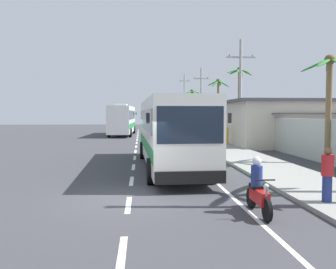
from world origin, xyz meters
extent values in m
plane|color=#3A3A3F|center=(0.00, 0.00, 0.00)|extent=(160.00, 160.00, 0.00)
cube|color=gray|center=(6.80, 10.00, 0.07)|extent=(3.20, 90.00, 0.14)
cube|color=white|center=(0.00, -4.67, 0.00)|extent=(0.16, 2.00, 0.01)
cube|color=white|center=(0.00, -0.84, 0.00)|extent=(0.16, 2.00, 0.01)
cube|color=white|center=(0.00, 3.00, 0.00)|extent=(0.16, 2.00, 0.01)
cube|color=white|center=(0.00, 6.83, 0.00)|extent=(0.16, 2.00, 0.01)
cube|color=white|center=(0.00, 10.66, 0.00)|extent=(0.16, 2.00, 0.01)
cube|color=white|center=(0.00, 14.49, 0.00)|extent=(0.16, 2.00, 0.01)
cube|color=white|center=(0.00, 18.33, 0.00)|extent=(0.16, 2.00, 0.01)
cube|color=white|center=(0.00, 22.16, 0.00)|extent=(0.16, 2.00, 0.01)
cube|color=white|center=(0.00, 25.99, 0.00)|extent=(0.16, 2.00, 0.01)
cube|color=white|center=(0.00, 29.82, 0.00)|extent=(0.16, 2.00, 0.01)
cube|color=white|center=(0.00, 33.66, 0.00)|extent=(0.16, 2.00, 0.01)
cube|color=white|center=(0.00, 37.49, 0.00)|extent=(0.16, 2.00, 0.01)
cube|color=white|center=(0.00, 41.32, 0.00)|extent=(0.16, 2.00, 0.01)
cube|color=white|center=(0.00, 45.15, 0.00)|extent=(0.16, 2.00, 0.01)
cube|color=white|center=(0.00, 48.99, 0.00)|extent=(0.16, 2.00, 0.01)
cube|color=white|center=(3.41, 15.00, 0.00)|extent=(0.14, 70.00, 0.01)
cube|color=#B2B2AD|center=(10.60, 14.00, 1.23)|extent=(0.24, 60.00, 2.45)
cube|color=silver|center=(1.86, 6.60, 1.93)|extent=(2.94, 12.44, 3.07)
cube|color=#192333|center=(1.86, 6.80, 2.46)|extent=(2.93, 11.45, 0.98)
cube|color=#192333|center=(2.07, 0.46, 2.39)|extent=(2.32, 0.18, 1.29)
cube|color=#1E843D|center=(1.86, 6.60, 1.23)|extent=(2.96, 12.19, 0.55)
cube|color=black|center=(2.08, 0.37, 0.59)|extent=(2.47, 0.24, 0.44)
cube|color=#B7B7B7|center=(1.81, 8.14, 3.60)|extent=(1.48, 2.76, 0.28)
cube|color=black|center=(3.50, 0.72, 2.62)|extent=(0.12, 0.08, 0.36)
cube|color=black|center=(0.63, 0.62, 2.62)|extent=(0.12, 0.08, 0.36)
cylinder|color=black|center=(3.24, 2.32, 0.52)|extent=(0.36, 1.05, 1.04)
cylinder|color=black|center=(0.78, 2.23, 0.52)|extent=(0.36, 1.05, 1.04)
cylinder|color=black|center=(2.97, 10.35, 0.52)|extent=(0.36, 1.05, 1.04)
cylinder|color=black|center=(0.51, 10.26, 0.52)|extent=(0.36, 1.05, 1.04)
cube|color=white|center=(-1.94, 34.09, 2.03)|extent=(3.02, 11.98, 3.29)
cube|color=#192333|center=(-1.95, 33.89, 2.61)|extent=(3.01, 11.03, 1.05)
cube|color=#192333|center=(-1.70, 39.99, 2.53)|extent=(2.35, 0.19, 1.38)
cube|color=#1E843D|center=(-1.94, 34.09, 1.29)|extent=(3.05, 11.74, 0.59)
cube|color=black|center=(-1.70, 40.08, 0.59)|extent=(2.50, 0.26, 0.44)
cube|color=#B7B7B7|center=(-2.00, 32.61, 3.82)|extent=(1.50, 2.67, 0.28)
cube|color=black|center=(-3.16, 39.84, 2.77)|extent=(0.12, 0.08, 0.36)
cube|color=black|center=(-0.26, 39.72, 2.77)|extent=(0.12, 0.08, 0.36)
cylinder|color=black|center=(-3.02, 38.30, 0.52)|extent=(0.36, 1.05, 1.04)
cylinder|color=black|center=(-0.52, 38.20, 0.52)|extent=(0.36, 1.05, 1.04)
cylinder|color=black|center=(-3.33, 30.58, 0.52)|extent=(0.36, 1.05, 1.04)
cylinder|color=black|center=(-0.83, 30.48, 0.52)|extent=(0.36, 1.05, 1.04)
cylinder|color=black|center=(3.60, -2.83, 0.30)|extent=(0.11, 0.60, 0.60)
cylinder|color=black|center=(3.62, -1.47, 0.30)|extent=(0.13, 0.60, 0.60)
cube|color=red|center=(3.61, -2.20, 0.52)|extent=(0.25, 1.10, 0.36)
cube|color=black|center=(3.61, -1.90, 0.72)|extent=(0.25, 0.60, 0.12)
cylinder|color=gray|center=(3.61, -2.71, 0.60)|extent=(0.06, 0.32, 0.67)
cylinder|color=black|center=(3.61, -2.61, 1.04)|extent=(0.56, 0.05, 0.04)
sphere|color=#EAEACC|center=(3.61, -2.73, 0.90)|extent=(0.14, 0.14, 0.14)
cylinder|color=navy|center=(3.61, -1.95, 1.02)|extent=(0.32, 0.32, 0.60)
sphere|color=white|center=(3.61, -1.95, 1.45)|extent=(0.26, 0.26, 0.26)
cylinder|color=navy|center=(5.93, -1.47, 0.53)|extent=(0.28, 0.28, 0.79)
cylinder|color=red|center=(5.93, -1.47, 1.24)|extent=(0.36, 0.36, 0.62)
sphere|color=brown|center=(5.93, -1.47, 1.65)|extent=(0.22, 0.22, 0.22)
cylinder|color=gold|center=(7.62, 17.89, 0.54)|extent=(0.28, 0.28, 0.81)
cylinder|color=gold|center=(7.62, 17.89, 1.27)|extent=(0.36, 0.36, 0.64)
sphere|color=beige|center=(7.62, 17.89, 1.70)|extent=(0.25, 0.25, 0.25)
cylinder|color=navy|center=(6.32, 14.97, 0.56)|extent=(0.28, 0.28, 0.84)
cylinder|color=beige|center=(6.32, 14.97, 1.31)|extent=(0.36, 0.36, 0.66)
sphere|color=tan|center=(6.32, 14.97, 1.74)|extent=(0.21, 0.21, 0.21)
cylinder|color=#9E9E99|center=(8.45, 16.81, 4.36)|extent=(0.24, 0.24, 8.73)
cube|color=#9E9E99|center=(8.45, 16.81, 7.30)|extent=(2.36, 0.12, 0.12)
cylinder|color=#4C4742|center=(7.50, 16.81, 7.42)|extent=(0.08, 0.08, 0.16)
cylinder|color=#4C4742|center=(9.39, 16.81, 7.42)|extent=(0.08, 0.08, 0.16)
cylinder|color=#9E9E99|center=(8.44, 35.45, 4.41)|extent=(0.24, 0.24, 8.82)
cube|color=#9E9E99|center=(8.44, 35.45, 7.41)|extent=(2.13, 0.12, 0.12)
cylinder|color=#4C4742|center=(7.58, 35.45, 7.53)|extent=(0.08, 0.08, 0.16)
cylinder|color=#4C4742|center=(9.29, 35.45, 7.53)|extent=(0.08, 0.08, 0.16)
cylinder|color=#9E9E99|center=(8.49, 54.10, 4.99)|extent=(0.24, 0.24, 9.98)
cube|color=#9E9E99|center=(8.49, 54.10, 8.78)|extent=(1.92, 0.12, 0.12)
cylinder|color=#4C4742|center=(7.72, 54.10, 8.90)|extent=(0.08, 0.08, 0.16)
cylinder|color=#4C4742|center=(9.25, 54.10, 8.90)|extent=(0.08, 0.08, 0.16)
cylinder|color=brown|center=(10.40, 6.75, 2.79)|extent=(0.31, 0.31, 5.58)
ellipsoid|color=#337F33|center=(10.72, 7.35, 5.28)|extent=(0.99, 1.43, 0.90)
ellipsoid|color=#337F33|center=(9.75, 7.07, 5.37)|extent=(1.50, 0.99, 0.74)
ellipsoid|color=#337F33|center=(9.83, 6.28, 5.41)|extent=(1.42, 1.24, 0.65)
sphere|color=brown|center=(10.40, 6.75, 5.63)|extent=(0.56, 0.56, 0.56)
cylinder|color=brown|center=(7.82, 39.70, 2.99)|extent=(0.29, 0.29, 5.97)
ellipsoid|color=#337F33|center=(8.85, 39.72, 5.72)|extent=(2.12, 0.41, 0.82)
ellipsoid|color=#337F33|center=(8.36, 40.56, 5.67)|extent=(1.42, 1.95, 0.91)
ellipsoid|color=#337F33|center=(7.42, 40.63, 5.65)|extent=(1.14, 2.05, 0.95)
ellipsoid|color=#337F33|center=(6.82, 39.66, 5.63)|extent=(2.07, 0.45, 1.00)
ellipsoid|color=#337F33|center=(7.16, 38.95, 5.63)|extent=(1.62, 1.78, 0.99)
ellipsoid|color=#337F33|center=(8.27, 38.83, 5.58)|extent=(1.24, 1.95, 1.10)
sphere|color=brown|center=(7.82, 39.70, 6.02)|extent=(0.56, 0.56, 0.56)
cylinder|color=brown|center=(10.70, 25.11, 3.66)|extent=(0.31, 0.31, 7.32)
ellipsoid|color=#337F33|center=(11.39, 25.16, 7.09)|extent=(1.45, 0.47, 0.77)
ellipsoid|color=#337F33|center=(10.98, 25.70, 7.03)|extent=(0.90, 1.40, 0.87)
ellipsoid|color=#337F33|center=(10.32, 25.73, 7.20)|extent=(1.09, 1.46, 0.55)
ellipsoid|color=#337F33|center=(9.99, 24.98, 7.19)|extent=(1.53, 0.62, 0.57)
ellipsoid|color=#337F33|center=(10.41, 24.45, 7.17)|extent=(0.93, 1.50, 0.61)
ellipsoid|color=#337F33|center=(11.05, 24.48, 7.16)|extent=(1.03, 1.46, 0.62)
sphere|color=brown|center=(10.70, 25.11, 7.37)|extent=(0.56, 0.56, 0.56)
cylinder|color=brown|center=(9.68, 30.63, 3.31)|extent=(0.28, 0.28, 6.62)
ellipsoid|color=#337F33|center=(10.37, 30.74, 6.35)|extent=(1.49, 0.58, 0.85)
ellipsoid|color=#337F33|center=(9.94, 31.34, 6.48)|extent=(0.88, 1.57, 0.61)
ellipsoid|color=#337F33|center=(9.14, 31.15, 6.46)|extent=(1.35, 1.33, 0.65)
ellipsoid|color=#337F33|center=(9.21, 30.14, 6.32)|extent=(1.23, 1.29, 0.91)
ellipsoid|color=#337F33|center=(9.95, 29.94, 6.46)|extent=(0.89, 1.56, 0.63)
sphere|color=brown|center=(9.68, 30.63, 6.67)|extent=(0.56, 0.56, 0.56)
cube|color=beige|center=(14.67, 18.64, 1.85)|extent=(12.91, 8.51, 3.70)
cube|color=#4C474C|center=(14.67, 18.64, 3.82)|extent=(13.69, 9.02, 0.24)
cube|color=#4C474C|center=(14.67, 14.03, 2.78)|extent=(9.04, 0.80, 0.10)
camera|label=1|loc=(0.38, -11.59, 2.78)|focal=38.09mm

